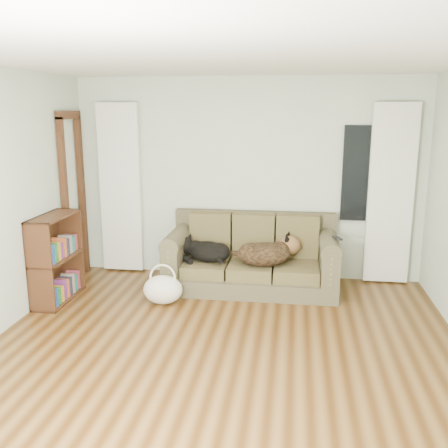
# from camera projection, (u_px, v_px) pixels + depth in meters

# --- Properties ---
(floor) EXTENTS (5.00, 5.00, 0.00)m
(floor) POSITION_uv_depth(u_px,v_px,m) (218.00, 365.00, 4.38)
(floor) COLOR #40230B
(floor) RESTS_ON ground
(ceiling) EXTENTS (5.00, 5.00, 0.00)m
(ceiling) POSITION_uv_depth(u_px,v_px,m) (217.00, 54.00, 3.79)
(ceiling) COLOR white
(ceiling) RESTS_ON ground
(wall_back) EXTENTS (4.50, 0.04, 2.60)m
(wall_back) POSITION_uv_depth(u_px,v_px,m) (247.00, 179.00, 6.50)
(wall_back) COLOR beige
(wall_back) RESTS_ON ground
(curtain_left) EXTENTS (0.55, 0.08, 2.25)m
(curtain_left) POSITION_uv_depth(u_px,v_px,m) (121.00, 189.00, 6.69)
(curtain_left) COLOR white
(curtain_left) RESTS_ON ground
(curtain_right) EXTENTS (0.55, 0.08, 2.25)m
(curtain_right) POSITION_uv_depth(u_px,v_px,m) (391.00, 195.00, 6.20)
(curtain_right) COLOR white
(curtain_right) RESTS_ON ground
(window_pane) EXTENTS (0.50, 0.03, 1.20)m
(window_pane) POSITION_uv_depth(u_px,v_px,m) (362.00, 174.00, 6.24)
(window_pane) COLOR black
(window_pane) RESTS_ON wall_back
(door_casing) EXTENTS (0.07, 0.60, 2.10)m
(door_casing) POSITION_uv_depth(u_px,v_px,m) (74.00, 200.00, 6.42)
(door_casing) COLOR #311F0E
(door_casing) RESTS_ON ground
(sofa) EXTENTS (2.09, 0.90, 0.85)m
(sofa) POSITION_uv_depth(u_px,v_px,m) (251.00, 253.00, 6.17)
(sofa) COLOR #49462D
(sofa) RESTS_ON floor
(dog_black_lab) EXTENTS (0.71, 0.64, 0.25)m
(dog_black_lab) POSITION_uv_depth(u_px,v_px,m) (206.00, 250.00, 6.18)
(dog_black_lab) COLOR black
(dog_black_lab) RESTS_ON sofa
(dog_shepherd) EXTENTS (0.76, 0.61, 0.30)m
(dog_shepherd) POSITION_uv_depth(u_px,v_px,m) (267.00, 253.00, 6.04)
(dog_shepherd) COLOR black
(dog_shepherd) RESTS_ON sofa
(tv_remote) EXTENTS (0.10, 0.16, 0.02)m
(tv_remote) POSITION_uv_depth(u_px,v_px,m) (338.00, 238.00, 5.79)
(tv_remote) COLOR black
(tv_remote) RESTS_ON sofa
(tote_bag) EXTENTS (0.56, 0.50, 0.33)m
(tote_bag) POSITION_uv_depth(u_px,v_px,m) (163.00, 290.00, 5.73)
(tote_bag) COLOR silver
(tote_bag) RESTS_ON floor
(bookshelf) EXTENTS (0.33, 0.82, 1.02)m
(bookshelf) POSITION_uv_depth(u_px,v_px,m) (56.00, 259.00, 5.76)
(bookshelf) COLOR #311F0E
(bookshelf) RESTS_ON floor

